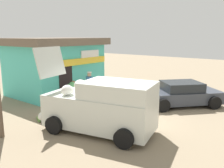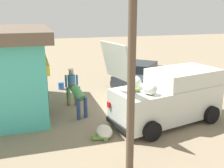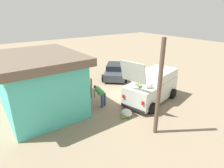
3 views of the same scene
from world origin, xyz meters
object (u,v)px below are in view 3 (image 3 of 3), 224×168
Objects in this scene: vendor_standing at (88,85)px; unloaded_banana_pile at (127,113)px; storefront_bar at (40,83)px; parked_sedan at (116,71)px; customer_bending at (100,94)px; delivery_van at (152,87)px; paint_bucket at (70,85)px.

unloaded_banana_pile is (-3.39, -0.57, -0.75)m from vendor_standing.
parked_sedan is at bearing -72.09° from storefront_bar.
delivery_van is at bearing -112.75° from customer_bending.
unloaded_banana_pile is 2.12× the size of paint_bucket.
storefront_bar is at bearing 107.91° from parked_sedan.
storefront_bar reaches higher than customer_bending.
unloaded_banana_pile is at bearing -170.46° from vendor_standing.
delivery_van is at bearing -76.58° from unloaded_banana_pile.
unloaded_banana_pile is 6.09m from paint_bucket.
parked_sedan reaches higher than unloaded_banana_pile.
storefront_bar reaches higher than paint_bucket.
paint_bucket is at bearing 5.12° from vendor_standing.
delivery_van reaches higher than customer_bending.
storefront_bar reaches higher than parked_sedan.
parked_sedan is 11.10× the size of paint_bucket.
vendor_standing is 3.51m from unloaded_banana_pile.
vendor_standing is 1.40m from customer_bending.
customer_bending is at bearing 133.27° from parked_sedan.
vendor_standing is at bearing 2.85° from customer_bending.
vendor_standing is 1.25× the size of customer_bending.
paint_bucket is at bearing 87.72° from parked_sedan.
paint_bucket is at bearing 7.61° from unloaded_banana_pile.
storefront_bar is at bearing 63.86° from customer_bending.
vendor_standing is at bearing -92.56° from storefront_bar.
storefront_bar is 1.19× the size of delivery_van.
delivery_van is 2.89m from unloaded_banana_pile.
unloaded_banana_pile is (-5.86, 3.61, -0.39)m from parked_sedan.
customer_bending is (-1.40, -0.07, -0.12)m from vendor_standing.
delivery_van is at bearing -146.90° from paint_bucket.
delivery_van is 1.14× the size of parked_sedan.
delivery_van is (-2.88, -6.33, -0.78)m from storefront_bar.
storefront_bar is 4.20× the size of customer_bending.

